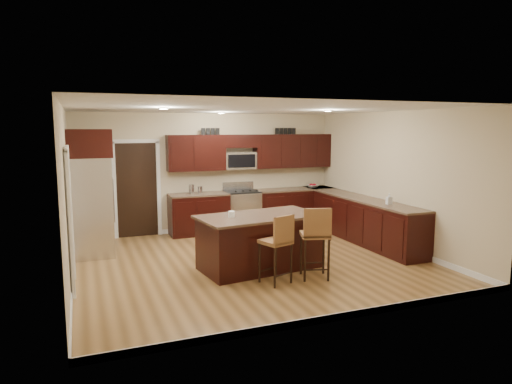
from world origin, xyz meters
name	(u,v)px	position (x,y,z in m)	size (l,w,h in m)	color
floor	(252,262)	(0.00, 0.00, 0.00)	(6.00, 6.00, 0.00)	olive
ceiling	(252,109)	(0.00, 0.00, 2.70)	(6.00, 6.00, 0.00)	silver
wall_back	(210,173)	(0.00, 2.75, 1.35)	(6.00, 6.00, 0.00)	#C4B38D
wall_left	(67,196)	(-3.00, 0.00, 1.35)	(5.50, 5.50, 0.00)	#C4B38D
wall_right	(393,180)	(3.00, 0.00, 1.35)	(5.50, 5.50, 0.00)	#C4B38D
base_cabinets	(309,215)	(1.90, 1.45, 0.46)	(4.02, 3.96, 0.92)	black
upper_cabinets	(254,151)	(1.04, 2.58, 1.84)	(4.00, 0.33, 0.80)	black
range	(242,210)	(0.68, 2.45, 0.47)	(0.76, 0.64, 1.11)	silver
microwave	(240,161)	(0.68, 2.60, 1.62)	(0.76, 0.31, 0.40)	silver
doorway	(137,190)	(-1.65, 2.73, 1.03)	(0.85, 0.03, 2.06)	black
pantry_door	(69,221)	(-2.98, -0.30, 1.02)	(0.03, 0.80, 2.04)	white
letter_decor	(249,131)	(0.90, 2.58, 2.29)	(2.20, 0.03, 0.15)	black
island	(260,243)	(-0.01, -0.39, 0.43)	(2.18, 1.34, 0.92)	black
stool_mid	(278,241)	(-0.04, -1.23, 0.67)	(0.51, 0.51, 1.08)	olive
stool_right	(316,234)	(0.60, -1.24, 0.72)	(0.54, 0.54, 1.16)	olive
refrigerator	(91,191)	(-2.62, 1.53, 1.20)	(0.79, 0.98, 2.35)	silver
floor_mat	(269,236)	(1.01, 1.62, 0.01)	(0.93, 0.62, 0.01)	brown
fruit_bowl	(313,186)	(2.53, 2.45, 0.95)	(0.27, 0.27, 0.07)	silver
soap_bottle	(389,199)	(2.70, -0.29, 1.03)	(0.10, 0.10, 0.21)	#B2B2B2
canister_tall	(192,189)	(-0.50, 2.45, 1.03)	(0.12, 0.12, 0.21)	silver
canister_short	(200,190)	(-0.31, 2.45, 1.00)	(0.11, 0.11, 0.16)	silver
island_jar	(231,214)	(-0.51, -0.39, 0.97)	(0.10, 0.10, 0.10)	white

